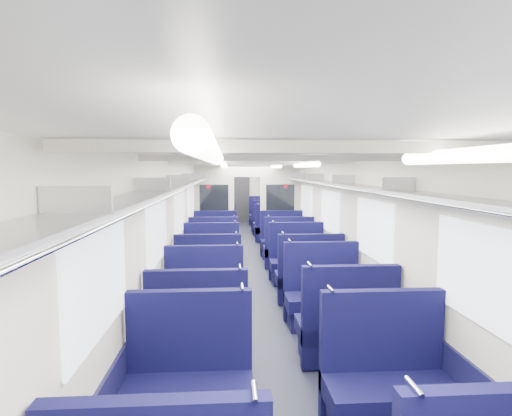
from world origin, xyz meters
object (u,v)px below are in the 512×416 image
object	(u,v)px
seat_7	(387,388)
seat_10	(204,306)
seat_19	(282,243)
seat_22	(219,225)
seat_9	(346,331)
seat_17	(288,251)
seat_6	(189,388)
seat_21	(273,230)
seat_24	(219,221)
seat_27	(263,217)
seat_8	(198,338)
seat_18	(215,243)
seat_11	(323,299)
seat_16	(214,252)
seat_20	(218,231)
seat_26	(220,217)
seat_12	(209,280)
seat_15	(297,264)
bulkhead	(247,206)
seat_14	(211,265)
seat_13	(309,280)
seat_23	(269,225)
end_door	(241,198)
seat_25	(266,221)

from	to	relation	value
seat_7	seat_10	distance (m)	2.74
seat_19	seat_22	bearing A→B (deg)	116.80
seat_9	seat_17	bearing A→B (deg)	90.00
seat_6	seat_22	distance (m)	10.00
seat_21	seat_22	size ratio (longest dim) A/B	1.00
seat_24	seat_27	distance (m)	2.09
seat_8	seat_17	xyz separation A→B (m)	(1.66, 4.60, 0.00)
seat_7	seat_18	world-z (taller)	same
seat_6	seat_11	xyz separation A→B (m)	(1.66, 2.24, 0.00)
seat_16	seat_20	xyz separation A→B (m)	(0.00, 3.15, 0.00)
seat_20	seat_21	size ratio (longest dim) A/B	1.00
seat_26	seat_16	bearing A→B (deg)	-90.00
seat_8	seat_21	bearing A→B (deg)	78.10
seat_9	seat_18	size ratio (longest dim) A/B	1.00
seat_10	seat_16	world-z (taller)	same
seat_10	seat_19	distance (m)	4.92
seat_12	seat_18	bearing A→B (deg)	90.00
seat_15	seat_19	size ratio (longest dim) A/B	1.00
bulkhead	seat_14	world-z (taller)	bulkhead
seat_10	seat_16	distance (m)	3.65
seat_8	seat_9	distance (m)	1.66
seat_24	seat_12	bearing A→B (deg)	-90.00
seat_16	seat_20	distance (m)	3.15
seat_27	seat_16	bearing A→B (deg)	-104.07
seat_8	seat_20	size ratio (longest dim) A/B	1.00
seat_13	seat_6	bearing A→B (deg)	-117.06
seat_23	seat_18	bearing A→B (deg)	-116.92
bulkhead	seat_23	world-z (taller)	bulkhead
end_door	seat_18	size ratio (longest dim) A/B	1.67
seat_12	seat_14	size ratio (longest dim) A/B	1.00
seat_13	seat_27	xyz separation A→B (m)	(0.00, 9.10, 0.00)
seat_10	seat_11	distance (m)	1.67
seat_18	seat_24	xyz separation A→B (m)	(0.00, 4.33, 0.00)
seat_19	seat_25	bearing A→B (deg)	90.00
seat_16	seat_12	bearing A→B (deg)	-90.00
seat_17	seat_24	xyz separation A→B (m)	(-1.66, 5.46, 0.00)
seat_22	seat_24	xyz separation A→B (m)	(0.00, 1.09, 0.00)
seat_8	seat_13	bearing A→B (deg)	53.29
seat_6	seat_9	distance (m)	1.99
seat_8	seat_13	xyz separation A→B (m)	(1.66, 2.23, 0.00)
seat_13	seat_27	bearing A→B (deg)	90.00
seat_22	seat_7	bearing A→B (deg)	-80.67
bulkhead	seat_27	xyz separation A→B (m)	(0.83, 4.85, -0.86)
seat_16	end_door	bearing A→B (deg)	84.02
seat_14	seat_15	world-z (taller)	same
seat_8	seat_20	bearing A→B (deg)	90.00
seat_16	seat_18	bearing A→B (deg)	90.00
seat_21	seat_23	xyz separation A→B (m)	(0.00, 1.12, 0.00)
seat_23	seat_26	size ratio (longest dim) A/B	1.00
seat_25	seat_11	bearing A→B (deg)	-90.00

